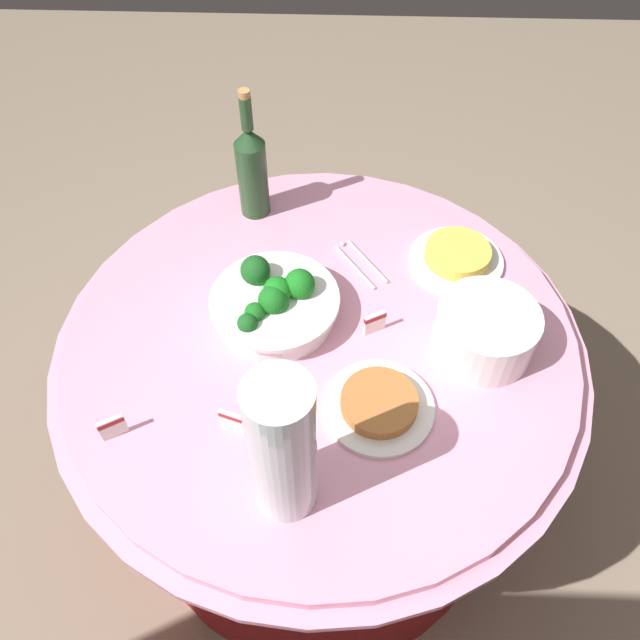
% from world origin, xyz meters
% --- Properties ---
extents(ground_plane, '(6.00, 6.00, 0.00)m').
position_xyz_m(ground_plane, '(0.00, 0.00, 0.00)').
color(ground_plane, gray).
extents(buffet_table, '(1.16, 1.16, 0.74)m').
position_xyz_m(buffet_table, '(0.00, 0.00, 0.38)').
color(buffet_table, maroon).
rests_on(buffet_table, ground_plane).
extents(broccoli_bowl, '(0.28, 0.28, 0.12)m').
position_xyz_m(broccoli_bowl, '(0.10, -0.05, 0.78)').
color(broccoli_bowl, white).
rests_on(broccoli_bowl, buffet_table).
extents(plate_stack, '(0.21, 0.21, 0.11)m').
position_xyz_m(plate_stack, '(-0.34, 0.02, 0.80)').
color(plate_stack, white).
rests_on(plate_stack, buffet_table).
extents(wine_bottle, '(0.07, 0.07, 0.34)m').
position_xyz_m(wine_bottle, '(0.18, -0.39, 0.87)').
color(wine_bottle, '#224524').
rests_on(wine_bottle, buffet_table).
extents(decorative_fruit_vase, '(0.11, 0.11, 0.34)m').
position_xyz_m(decorative_fruit_vase, '(0.05, 0.36, 0.90)').
color(decorative_fruit_vase, silver).
rests_on(decorative_fruit_vase, buffet_table).
extents(serving_tongs, '(0.13, 0.16, 0.01)m').
position_xyz_m(serving_tongs, '(-0.09, -0.22, 0.74)').
color(serving_tongs, silver).
rests_on(serving_tongs, buffet_table).
extents(food_plate_fried_egg, '(0.22, 0.22, 0.04)m').
position_xyz_m(food_plate_fried_egg, '(-0.31, -0.23, 0.76)').
color(food_plate_fried_egg, white).
rests_on(food_plate_fried_egg, buffet_table).
extents(food_plate_peanuts, '(0.22, 0.22, 0.04)m').
position_xyz_m(food_plate_peanuts, '(-0.12, 0.18, 0.76)').
color(food_plate_peanuts, white).
rests_on(food_plate_peanuts, buffet_table).
extents(label_placard_front, '(0.05, 0.03, 0.05)m').
position_xyz_m(label_placard_front, '(-0.12, -0.01, 0.77)').
color(label_placard_front, white).
rests_on(label_placard_front, buffet_table).
extents(label_placard_mid, '(0.05, 0.02, 0.05)m').
position_xyz_m(label_placard_mid, '(0.16, 0.23, 0.77)').
color(label_placard_mid, white).
rests_on(label_placard_mid, buffet_table).
extents(label_placard_rear, '(0.05, 0.03, 0.05)m').
position_xyz_m(label_placard_rear, '(0.38, 0.26, 0.77)').
color(label_placard_rear, white).
rests_on(label_placard_rear, buffet_table).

